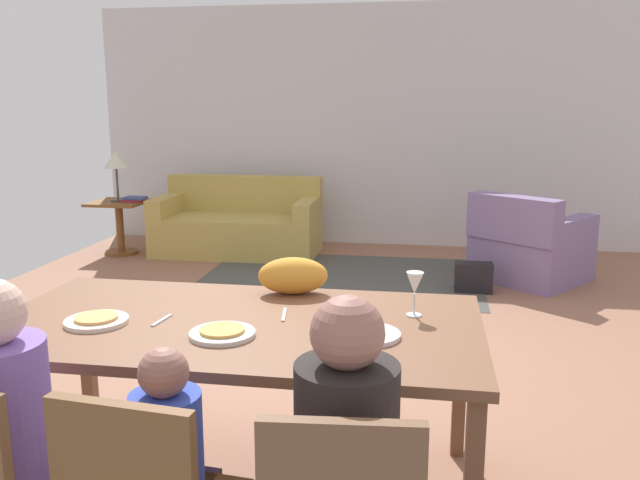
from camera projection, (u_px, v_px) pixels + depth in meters
name	position (u px, v px, depth m)	size (l,w,h in m)	color
ground_plane	(349.00, 343.00, 4.54)	(6.65, 6.52, 0.02)	#93634B
back_wall	(384.00, 127.00, 7.46)	(6.65, 0.10, 2.70)	silver
dining_table	(236.00, 335.00, 2.66)	(1.97, 1.03, 0.76)	brown
plate_near_man	(97.00, 321.00, 2.62)	(0.25, 0.25, 0.02)	white
pizza_near_man	(96.00, 318.00, 2.61)	(0.17, 0.17, 0.01)	tan
plate_near_child	(222.00, 334.00, 2.47)	(0.25, 0.25, 0.02)	silver
pizza_near_child	(222.00, 330.00, 2.47)	(0.17, 0.17, 0.01)	gold
plate_near_woman	(367.00, 335.00, 2.46)	(0.25, 0.25, 0.02)	white
wine_glass	(415.00, 285.00, 2.68)	(0.07, 0.07, 0.19)	silver
fork	(162.00, 320.00, 2.65)	(0.02, 0.15, 0.01)	silver
knife	(284.00, 315.00, 2.72)	(0.01, 0.17, 0.01)	silver
person_man	(14.00, 455.00, 2.11)	(0.30, 0.41, 1.11)	#363A4B
cat	(293.00, 276.00, 3.01)	(0.32, 0.16, 0.17)	orange
area_rug	(342.00, 277.00, 6.22)	(2.60, 1.80, 0.01)	#494A44
couch	(239.00, 225.00, 7.19)	(1.75, 0.86, 0.82)	tan
armchair	(529.00, 247.00, 6.04)	(1.20, 1.20, 0.82)	slate
side_table	(120.00, 220.00, 7.12)	(0.56, 0.56, 0.58)	brown
table_lamp	(116.00, 161.00, 6.99)	(0.26, 0.26, 0.54)	#434443
book_lower	(133.00, 200.00, 7.04)	(0.22, 0.16, 0.03)	#A52732
book_upper	(135.00, 198.00, 7.02)	(0.22, 0.16, 0.03)	#394C83
handbag	(474.00, 277.00, 5.72)	(0.32, 0.16, 0.26)	black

